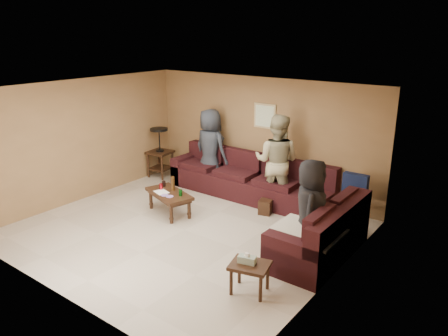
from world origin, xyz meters
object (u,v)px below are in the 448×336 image
person_left (210,149)px  side_table_right (249,267)px  coffee_table (169,195)px  sectional_sofa (268,198)px  end_table_left (160,152)px  waste_bin (265,207)px  person_middle (277,161)px  person_right (310,210)px

person_left → side_table_right: bearing=141.4°
coffee_table → sectional_sofa: bearing=36.0°
side_table_right → person_left: 4.30m
end_table_left → person_left: bearing=7.1°
side_table_right → waste_bin: 2.70m
side_table_right → waste_bin: (-1.21, 2.40, -0.23)m
coffee_table → person_left: (-0.32, 1.69, 0.52)m
sectional_sofa → person_left: size_ratio=2.61×
end_table_left → person_middle: 3.21m
waste_bin → person_left: person_left is taller
sectional_sofa → person_middle: bearing=102.1°
side_table_right → person_middle: person_middle is taller
person_left → waste_bin: bearing=167.9°
waste_bin → person_middle: person_middle is taller
sectional_sofa → end_table_left: (-3.29, 0.40, 0.30)m
sectional_sofa → person_right: person_right is taller
person_middle → sectional_sofa: bearing=88.4°
person_middle → person_right: size_ratio=1.18×
person_middle → waste_bin: bearing=83.1°
sectional_sofa → person_left: 2.04m
person_middle → side_table_right: bearing=100.2°
person_left → person_right: person_left is taller
person_left → sectional_sofa: bearing=168.9°
waste_bin → sectional_sofa: bearing=30.0°
waste_bin → person_right: person_right is taller
coffee_table → waste_bin: bearing=36.1°
end_table_left → person_middle: bearing=0.8°
sectional_sofa → waste_bin: (-0.04, -0.02, -0.18)m
coffee_table → end_table_left: end_table_left is taller
sectional_sofa → person_left: bearing=163.0°
sectional_sofa → person_right: bearing=-37.6°
side_table_right → person_middle: size_ratio=0.32×
end_table_left → sectional_sofa: bearing=-6.9°
person_right → coffee_table: bearing=67.7°
side_table_right → sectional_sofa: bearing=115.9°
side_table_right → waste_bin: size_ratio=2.15×
person_left → person_right: bearing=159.1°
coffee_table → side_table_right: size_ratio=1.91×
sectional_sofa → coffee_table: bearing=-144.0°
end_table_left → person_middle: (3.19, 0.04, 0.32)m
end_table_left → person_right: size_ratio=0.74×
coffee_table → person_right: 2.96m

